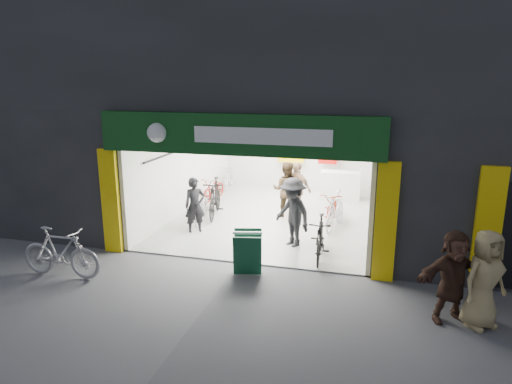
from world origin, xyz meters
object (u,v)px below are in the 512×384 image
at_px(bike_left_front, 201,207).
at_px(pedestrian_near, 484,279).
at_px(bike_right_front, 320,238).
at_px(parked_bike, 61,252).
at_px(sandwich_board, 248,252).

height_order(bike_left_front, pedestrian_near, pedestrian_near).
relative_size(bike_right_front, parked_bike, 0.93).
height_order(bike_left_front, bike_right_front, bike_right_front).
distance_m(bike_right_front, parked_bike, 5.86).
relative_size(bike_left_front, parked_bike, 0.89).
xyz_separation_m(bike_right_front, sandwich_board, (-1.44, -1.27, 0.00)).
bearing_deg(parked_bike, bike_left_front, -19.17).
bearing_deg(pedestrian_near, bike_left_front, 110.60).
bearing_deg(sandwich_board, bike_right_front, 27.87).
bearing_deg(bike_right_front, parked_bike, -158.79).
relative_size(bike_right_front, sandwich_board, 1.83).
bearing_deg(sandwich_board, parked_bike, -176.76).
relative_size(parked_bike, pedestrian_near, 1.06).
relative_size(bike_left_front, pedestrian_near, 0.95).
bearing_deg(bike_right_front, pedestrian_near, -40.15).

